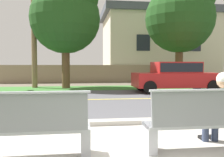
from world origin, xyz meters
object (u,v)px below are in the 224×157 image
Objects in this scene: bench_left at (22,128)px; bench_right at (207,122)px; shade_tree_far_left at (67,13)px; seated_person_white at (220,107)px; car_red_near at (175,75)px; shade_tree_left at (182,13)px.

bench_right is at bearing 0.00° from bench_left.
bench_left is at bearing -90.56° from shade_tree_far_left.
bench_left is 1.00× the size of bench_right.
seated_person_white is 0.29× the size of car_red_near.
shade_tree_left is (1.56, 2.87, 3.81)m from car_red_near.
car_red_near is (5.71, 8.45, 0.39)m from bench_left.
seated_person_white is 11.99m from shade_tree_far_left.
seated_person_white is 0.17× the size of shade_tree_left.
shade_tree_far_left is 7.17m from shade_tree_left.
shade_tree_left is (4.15, 11.16, 3.99)m from seated_person_white.
bench_left is at bearing 180.00° from bench_right.
shade_tree_left reaches higher than car_red_near.
seated_person_white is (3.12, 0.17, 0.21)m from bench_left.
bench_left is at bearing -122.71° from shade_tree_left.
bench_left is 14.10m from shade_tree_left.
car_red_near is at bearing -25.71° from shade_tree_far_left.
shade_tree_far_left reaches higher than bench_right.
shade_tree_left is at bearing 61.49° from car_red_near.
bench_left is 1.56× the size of seated_person_white.
shade_tree_far_left is (-3.01, 10.98, 3.76)m from seated_person_white.
bench_left is 11.84m from shade_tree_far_left.
car_red_near is at bearing 72.64° from seated_person_white.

